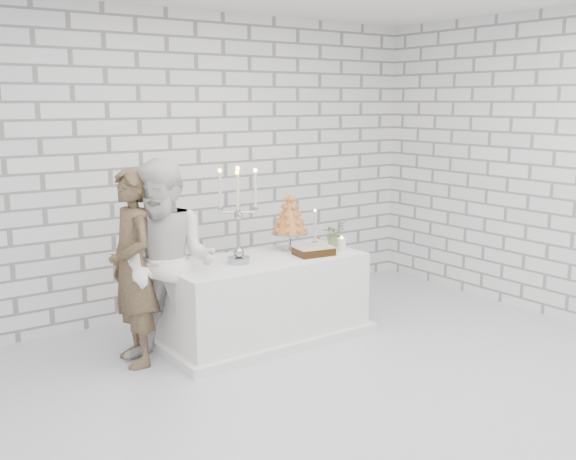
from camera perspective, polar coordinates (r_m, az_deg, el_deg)
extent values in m
cube|color=silver|center=(5.01, 3.46, -14.15)|extent=(6.00, 5.00, 0.01)
cube|color=white|center=(6.70, -10.00, 5.44)|extent=(6.00, 0.01, 3.00)
cube|color=white|center=(6.04, -2.00, -5.90)|extent=(1.80, 0.80, 0.75)
imported|color=#493826|center=(5.53, -13.13, -3.14)|extent=(0.42, 0.61, 1.61)
imported|color=white|center=(5.44, -10.23, -2.86)|extent=(1.03, 1.03, 1.69)
cube|color=black|center=(6.06, 2.21, -1.78)|extent=(0.36, 0.28, 0.08)
cylinder|color=white|center=(6.23, 4.60, -1.26)|extent=(0.09, 0.09, 0.12)
cylinder|color=beige|center=(6.52, 2.31, 0.21)|extent=(0.07, 0.07, 0.32)
imported|color=#3F7231|center=(6.42, 3.97, -0.32)|extent=(0.27, 0.25, 0.25)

